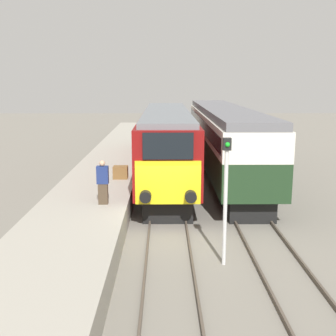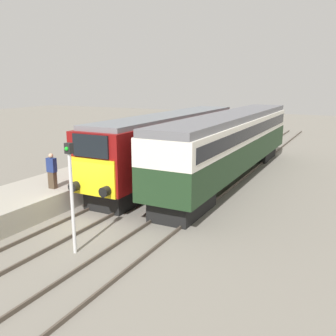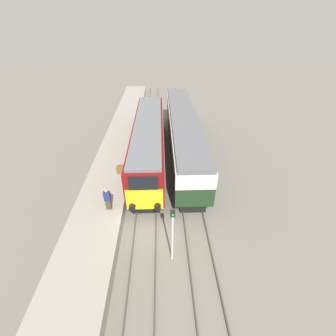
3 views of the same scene
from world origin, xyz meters
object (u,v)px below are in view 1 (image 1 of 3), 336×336
(signal_post, at_px, (226,191))
(luggage_crate, at_px, (121,172))
(locomotive, at_px, (167,142))
(passenger_carriage, at_px, (224,135))
(person_on_platform, at_px, (103,183))

(signal_post, relative_size, luggage_crate, 5.66)
(luggage_crate, bearing_deg, locomotive, 56.53)
(luggage_crate, bearing_deg, passenger_carriage, 40.95)
(locomotive, relative_size, person_on_platform, 9.51)
(locomotive, relative_size, passenger_carriage, 0.87)
(passenger_carriage, distance_m, person_on_platform, 10.95)
(passenger_carriage, relative_size, luggage_crate, 26.48)
(person_on_platform, xyz_separation_m, luggage_crate, (0.23, 4.32, -0.54))
(locomotive, xyz_separation_m, luggage_crate, (-2.25, -3.40, -1.00))
(signal_post, bearing_deg, luggage_crate, 117.24)
(locomotive, height_order, person_on_platform, locomotive)
(locomotive, relative_size, luggage_crate, 23.07)
(locomotive, xyz_separation_m, passenger_carriage, (3.40, 1.50, 0.20))
(passenger_carriage, relative_size, person_on_platform, 10.92)
(passenger_carriage, bearing_deg, signal_post, -97.70)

